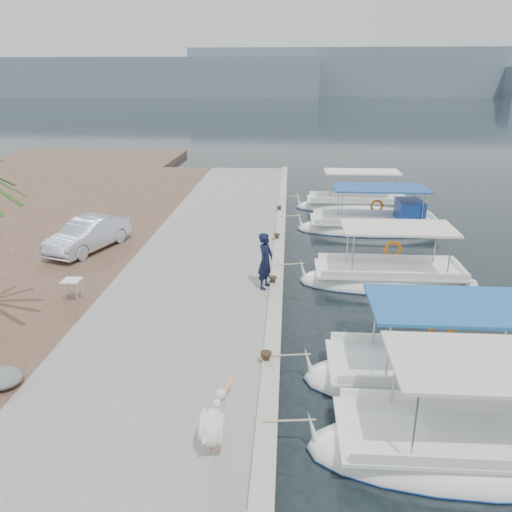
% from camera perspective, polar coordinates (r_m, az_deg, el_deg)
% --- Properties ---
extents(ground, '(400.00, 400.00, 0.00)m').
position_cam_1_polar(ground, '(16.10, 2.98, -7.15)').
color(ground, black).
rests_on(ground, ground).
extents(concrete_quay, '(6.00, 40.00, 0.50)m').
position_cam_1_polar(concrete_quay, '(20.83, -5.05, -0.04)').
color(concrete_quay, gray).
rests_on(concrete_quay, ground).
extents(quay_curb, '(0.44, 40.00, 0.12)m').
position_cam_1_polar(quay_curb, '(20.49, 2.63, 0.60)').
color(quay_curb, '#ACA698').
rests_on(quay_curb, concrete_quay).
extents(cobblestone_strip, '(4.00, 40.00, 0.50)m').
position_cam_1_polar(cobblestone_strip, '(22.14, -17.95, 0.25)').
color(cobblestone_strip, brown).
rests_on(cobblestone_strip, ground).
extents(distant_hills, '(330.00, 60.00, 18.00)m').
position_cam_1_polar(distant_hills, '(217.86, 12.27, 19.43)').
color(distant_hills, slate).
rests_on(distant_hills, ground).
extents(fishing_caique_a, '(6.82, 2.45, 2.83)m').
position_cam_1_polar(fishing_caique_a, '(11.72, 23.69, -19.82)').
color(fishing_caique_a, white).
rests_on(fishing_caique_a, ground).
extents(fishing_caique_b, '(6.77, 2.50, 2.83)m').
position_cam_1_polar(fishing_caique_b, '(13.66, 20.12, -13.18)').
color(fishing_caique_b, white).
rests_on(fishing_caique_b, ground).
extents(fishing_caique_c, '(6.65, 2.34, 2.83)m').
position_cam_1_polar(fishing_caique_c, '(19.25, 14.88, -2.76)').
color(fishing_caique_c, white).
rests_on(fishing_caique_c, ground).
extents(fishing_caique_d, '(7.63, 2.49, 2.83)m').
position_cam_1_polar(fishing_caique_d, '(25.72, 13.48, 3.20)').
color(fishing_caique_d, white).
rests_on(fishing_caique_d, ground).
extents(fishing_caique_e, '(7.07, 2.08, 2.83)m').
position_cam_1_polar(fishing_caique_e, '(29.90, 11.42, 5.53)').
color(fishing_caique_e, white).
rests_on(fishing_caique_e, ground).
extents(mooring_bollards, '(0.28, 20.28, 0.33)m').
position_cam_1_polar(mooring_bollards, '(17.18, 1.94, -2.80)').
color(mooring_bollards, black).
rests_on(mooring_bollards, concrete_quay).
extents(pelican, '(0.69, 1.46, 1.13)m').
position_cam_1_polar(pelican, '(10.00, -4.83, -18.61)').
color(pelican, tan).
rests_on(pelican, concrete_quay).
extents(fisherman, '(0.69, 0.83, 1.94)m').
position_cam_1_polar(fisherman, '(16.73, 1.09, -0.56)').
color(fisherman, black).
rests_on(fisherman, concrete_quay).
extents(parked_car, '(2.65, 4.28, 1.33)m').
position_cam_1_polar(parked_car, '(21.73, -18.63, 2.36)').
color(parked_car, silver).
rests_on(parked_car, cobblestone_strip).
extents(folding_table, '(0.55, 0.55, 0.73)m').
position_cam_1_polar(folding_table, '(16.92, -20.27, -3.23)').
color(folding_table, silver).
rests_on(folding_table, cobblestone_strip).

